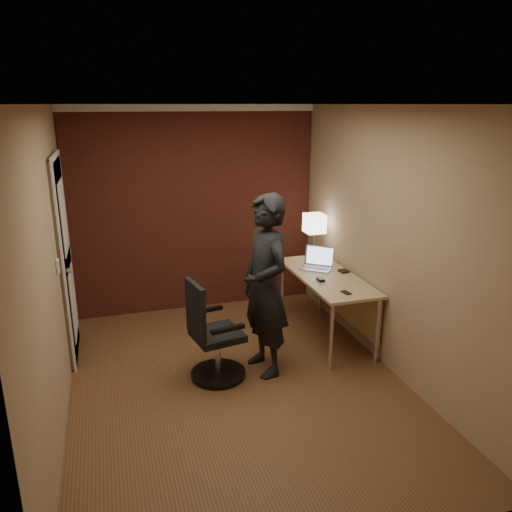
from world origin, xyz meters
name	(u,v)px	position (x,y,z in m)	size (l,w,h in m)	color
room	(178,209)	(-0.27, 1.54, 1.37)	(4.00, 4.00, 4.00)	brown
desk	(332,285)	(1.25, 0.66, 0.60)	(0.60, 1.50, 0.73)	#D0B778
desk_lamp	(314,224)	(1.29, 1.28, 1.15)	(0.22, 0.22, 0.54)	silver
laptop	(318,262)	(1.19, 0.92, 0.79)	(0.42, 0.41, 0.23)	silver
mouse	(321,280)	(1.04, 0.50, 0.75)	(0.06, 0.10, 0.03)	black
phone	(346,293)	(1.14, 0.11, 0.73)	(0.06, 0.12, 0.01)	black
wallet	(344,271)	(1.40, 0.69, 0.74)	(0.09, 0.11, 0.02)	black
office_chair	(211,337)	(-0.21, 0.15, 0.43)	(0.52, 0.58, 0.96)	black
person	(265,286)	(0.32, 0.16, 0.87)	(0.64, 0.42, 1.74)	black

